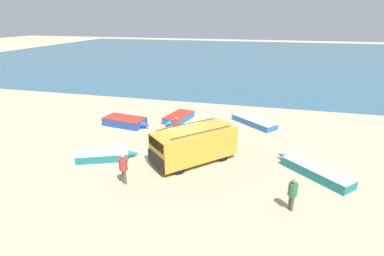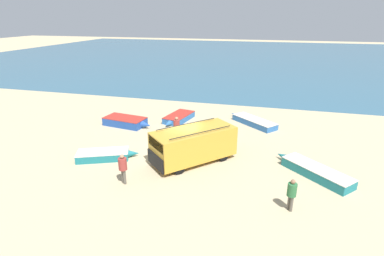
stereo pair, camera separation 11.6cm
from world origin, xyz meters
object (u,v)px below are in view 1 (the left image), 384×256
Objects in this scene: parked_van at (194,144)px; fisherman_0 at (177,126)px; fishing_rowboat_1 at (253,121)px; fisherman_1 at (293,192)px; fishing_rowboat_4 at (314,170)px; fisherman_2 at (217,126)px; fishing_rowboat_2 at (105,155)px; fishing_rowboat_3 at (178,118)px; fishing_rowboat_0 at (126,122)px; fisherman_3 at (123,166)px.

fisherman_0 is (-2.06, 3.07, -0.12)m from parked_van.
fishing_rowboat_1 is 11.92m from fisherman_1.
parked_van reaches higher than fishing_rowboat_4.
fisherman_1 is at bearing 68.59° from fisherman_2.
fisherman_2 is (-4.90, 7.95, -0.03)m from fisherman_1.
fishing_rowboat_2 reaches higher than fishing_rowboat_1.
fishing_rowboat_0 is at bearing -47.17° from fishing_rowboat_3.
fishing_rowboat_3 is 12.54m from fishing_rowboat_4.
fishing_rowboat_1 is 8.79m from fishing_rowboat_4.
parked_van reaches higher than fisherman_0.
fisherman_1 is (7.73, -6.84, -0.07)m from fisherman_0.
fishing_rowboat_2 is 11.56m from fisherman_1.
fishing_rowboat_0 is 2.46× the size of fisherman_3.
fisherman_1 is at bearing -36.09° from fishing_rowboat_2.
fisherman_3 is at bearing -55.73° from fishing_rowboat_0.
fisherman_0 is 6.68m from fisherman_3.
fisherman_1 is 0.95× the size of fisherman_3.
fishing_rowboat_0 is 1.08× the size of fishing_rowboat_2.
fishing_rowboat_0 is at bearing -70.28° from fisherman_1.
parked_van is 8.60m from fishing_rowboat_0.
fisherman_0 is 3.04m from fisherman_2.
fisherman_1 reaches higher than fishing_rowboat_1.
fisherman_2 is at bearing 17.17° from fishing_rowboat_2.
fisherman_0 is 1.07× the size of fisherman_1.
fishing_rowboat_1 is 2.70× the size of fisherman_2.
fishing_rowboat_3 is (-6.35, -0.72, 0.01)m from fishing_rowboat_1.
fishing_rowboat_3 is at bearing 51.22° from fishing_rowboat_2.
fisherman_0 is 10.32m from fisherman_1.
fishing_rowboat_1 is at bearing 148.00° from fisherman_0.
fishing_rowboat_0 is 5.34m from fisherman_0.
fishing_rowboat_4 is 7.64m from fisherman_2.
fishing_rowboat_1 is 2.45× the size of fisherman_0.
fishing_rowboat_0 is 1.00× the size of fishing_rowboat_4.
fishing_rowboat_4 is 2.67× the size of fisherman_2.
fishing_rowboat_4 is 9.72m from fisherman_0.
parked_van is 5.74m from fishing_rowboat_2.
fisherman_1 reaches higher than fishing_rowboat_3.
fishing_rowboat_0 is at bearing -94.62° from fisherman_0.
fishing_rowboat_3 is at bearing 8.18° from fishing_rowboat_4.
fishing_rowboat_3 is (2.36, 8.26, 0.01)m from fishing_rowboat_2.
fisherman_2 is at bearing 126.98° from fisherman_0.
parked_van is 2.97× the size of fisherman_0.
fishing_rowboat_2 is at bearing -24.39° from fisherman_0.
fishing_rowboat_2 is (1.48, -6.00, -0.07)m from fishing_rowboat_0.
fisherman_2 is (-6.37, 4.17, 0.67)m from fishing_rowboat_4.
fishing_rowboat_1 is 12.98m from fisherman_3.
fishing_rowboat_0 is at bearing -81.16° from parked_van.
fisherman_3 is (-6.15, -11.41, 0.78)m from fishing_rowboat_1.
fishing_rowboat_2 is at bearing -67.49° from fishing_rowboat_0.
fisherman_3 is at bearing -37.47° from fisherman_1.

